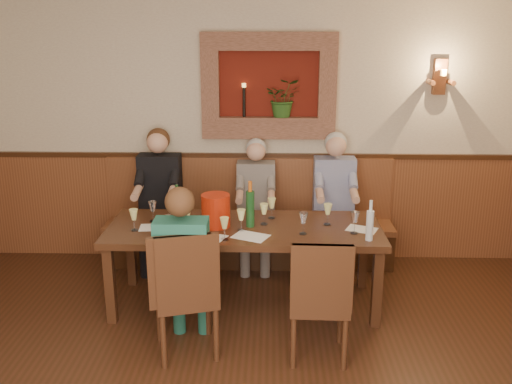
# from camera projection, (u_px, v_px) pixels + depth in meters

# --- Properties ---
(room_shell) EXTENTS (6.04, 6.04, 2.82)m
(room_shell) POSITION_uv_depth(u_px,v_px,m) (226.00, 142.00, 2.91)
(room_shell) COLOR #C2AE93
(room_shell) RESTS_ON ground
(wainscoting) EXTENTS (6.02, 6.02, 1.15)m
(wainscoting) POSITION_uv_depth(u_px,v_px,m) (230.00, 363.00, 3.29)
(wainscoting) COLOR brown
(wainscoting) RESTS_ON ground
(wall_niche) EXTENTS (1.36, 0.30, 1.06)m
(wall_niche) POSITION_uv_depth(u_px,v_px,m) (273.00, 91.00, 5.75)
(wall_niche) COLOR #5C160D
(wall_niche) RESTS_ON ground
(wall_sconce) EXTENTS (0.25, 0.20, 0.35)m
(wall_sconce) POSITION_uv_depth(u_px,v_px,m) (440.00, 78.00, 5.65)
(wall_sconce) COLOR brown
(wall_sconce) RESTS_ON ground
(dining_table) EXTENTS (2.40, 0.90, 0.75)m
(dining_table) POSITION_uv_depth(u_px,v_px,m) (245.00, 234.00, 5.03)
(dining_table) COLOR #3A2011
(dining_table) RESTS_ON ground
(bench) EXTENTS (3.00, 0.45, 1.11)m
(bench) POSITION_uv_depth(u_px,v_px,m) (249.00, 233.00, 6.03)
(bench) COLOR #381E0F
(bench) RESTS_ON ground
(chair_near_left) EXTENTS (0.57, 0.57, 1.04)m
(chair_near_left) POSITION_uv_depth(u_px,v_px,m) (187.00, 317.00, 4.37)
(chair_near_left) COLOR #3A2011
(chair_near_left) RESTS_ON ground
(chair_near_right) EXTENTS (0.45, 0.45, 0.99)m
(chair_near_right) POSITION_uv_depth(u_px,v_px,m) (318.00, 322.00, 4.32)
(chair_near_right) COLOR #3A2011
(chair_near_right) RESTS_ON ground
(person_bench_left) EXTENTS (0.43, 0.53, 1.45)m
(person_bench_left) POSITION_uv_depth(u_px,v_px,m) (160.00, 211.00, 5.88)
(person_bench_left) COLOR black
(person_bench_left) RESTS_ON ground
(person_bench_mid) EXTENTS (0.39, 0.48, 1.35)m
(person_bench_mid) POSITION_uv_depth(u_px,v_px,m) (256.00, 216.00, 5.87)
(person_bench_mid) COLOR #55514E
(person_bench_mid) RESTS_ON ground
(person_bench_right) EXTENTS (0.42, 0.51, 1.42)m
(person_bench_right) POSITION_uv_depth(u_px,v_px,m) (334.00, 214.00, 5.84)
(person_bench_right) COLOR navy
(person_bench_right) RESTS_ON ground
(person_chair_front) EXTENTS (0.39, 0.48, 1.36)m
(person_chair_front) POSITION_uv_depth(u_px,v_px,m) (185.00, 285.00, 4.33)
(person_chair_front) COLOR #163D50
(person_chair_front) RESTS_ON ground
(spittoon_bucket) EXTENTS (0.30, 0.30, 0.29)m
(spittoon_bucket) POSITION_uv_depth(u_px,v_px,m) (216.00, 210.00, 4.98)
(spittoon_bucket) COLOR red
(spittoon_bucket) RESTS_ON dining_table
(wine_bottle_green_a) EXTENTS (0.09, 0.09, 0.41)m
(wine_bottle_green_a) POSITION_uv_depth(u_px,v_px,m) (250.00, 208.00, 4.96)
(wine_bottle_green_a) COLOR #19471E
(wine_bottle_green_a) RESTS_ON dining_table
(wine_bottle_green_b) EXTENTS (0.07, 0.07, 0.36)m
(wine_bottle_green_b) POSITION_uv_depth(u_px,v_px,m) (178.00, 208.00, 5.04)
(wine_bottle_green_b) COLOR #19471E
(wine_bottle_green_b) RESTS_ON dining_table
(water_bottle) EXTENTS (0.07, 0.07, 0.34)m
(water_bottle) POSITION_uv_depth(u_px,v_px,m) (370.00, 224.00, 4.65)
(water_bottle) COLOR silver
(water_bottle) RESTS_ON dining_table
(tasting_sheet_a) EXTENTS (0.27, 0.21, 0.00)m
(tasting_sheet_a) POSITION_uv_depth(u_px,v_px,m) (154.00, 227.00, 4.98)
(tasting_sheet_a) COLOR white
(tasting_sheet_a) RESTS_ON dining_table
(tasting_sheet_b) EXTENTS (0.34, 0.30, 0.00)m
(tasting_sheet_b) POSITION_uv_depth(u_px,v_px,m) (251.00, 236.00, 4.77)
(tasting_sheet_b) COLOR white
(tasting_sheet_b) RESTS_ON dining_table
(tasting_sheet_c) EXTENTS (0.30, 0.26, 0.00)m
(tasting_sheet_c) POSITION_uv_depth(u_px,v_px,m) (362.00, 229.00, 4.93)
(tasting_sheet_c) COLOR white
(tasting_sheet_c) RESTS_ON dining_table
(tasting_sheet_d) EXTENTS (0.36, 0.31, 0.00)m
(tasting_sheet_d) POSITION_uv_depth(u_px,v_px,m) (207.00, 237.00, 4.75)
(tasting_sheet_d) COLOR white
(tasting_sheet_d) RESTS_ON dining_table
(wine_glass_0) EXTENTS (0.08, 0.08, 0.19)m
(wine_glass_0) POSITION_uv_depth(u_px,v_px,m) (134.00, 220.00, 4.88)
(wine_glass_0) COLOR #F8FF98
(wine_glass_0) RESTS_ON dining_table
(wine_glass_1) EXTENTS (0.08, 0.08, 0.19)m
(wine_glass_1) POSITION_uv_depth(u_px,v_px,m) (153.00, 211.00, 5.10)
(wine_glass_1) COLOR white
(wine_glass_1) RESTS_ON dining_table
(wine_glass_2) EXTENTS (0.08, 0.08, 0.19)m
(wine_glass_2) POSITION_uv_depth(u_px,v_px,m) (187.00, 222.00, 4.83)
(wine_glass_2) COLOR #F8FF98
(wine_glass_2) RESTS_ON dining_table
(wine_glass_3) EXTENTS (0.08, 0.08, 0.19)m
(wine_glass_3) POSITION_uv_depth(u_px,v_px,m) (206.00, 214.00, 5.04)
(wine_glass_3) COLOR white
(wine_glass_3) RESTS_ON dining_table
(wine_glass_4) EXTENTS (0.08, 0.08, 0.19)m
(wine_glass_4) POSITION_uv_depth(u_px,v_px,m) (241.00, 220.00, 4.88)
(wine_glass_4) COLOR #F8FF98
(wine_glass_4) RESTS_ON dining_table
(wine_glass_5) EXTENTS (0.08, 0.08, 0.19)m
(wine_glass_5) POSITION_uv_depth(u_px,v_px,m) (264.00, 214.00, 5.03)
(wine_glass_5) COLOR #F8FF98
(wine_glass_5) RESTS_ON dining_table
(wine_glass_6) EXTENTS (0.08, 0.08, 0.19)m
(wine_glass_6) POSITION_uv_depth(u_px,v_px,m) (303.00, 223.00, 4.80)
(wine_glass_6) COLOR white
(wine_glass_6) RESTS_ON dining_table
(wine_glass_7) EXTENTS (0.08, 0.08, 0.19)m
(wine_glass_7) POSITION_uv_depth(u_px,v_px,m) (328.00, 214.00, 5.02)
(wine_glass_7) COLOR #F8FF98
(wine_glass_7) RESTS_ON dining_table
(wine_glass_8) EXTENTS (0.08, 0.08, 0.19)m
(wine_glass_8) POSITION_uv_depth(u_px,v_px,m) (355.00, 223.00, 4.82)
(wine_glass_8) COLOR white
(wine_glass_8) RESTS_ON dining_table
(wine_glass_9) EXTENTS (0.08, 0.08, 0.19)m
(wine_glass_9) POSITION_uv_depth(u_px,v_px,m) (225.00, 229.00, 4.68)
(wine_glass_9) COLOR #F8FF98
(wine_glass_9) RESTS_ON dining_table
(wine_glass_10) EXTENTS (0.08, 0.08, 0.19)m
(wine_glass_10) POSITION_uv_depth(u_px,v_px,m) (170.00, 226.00, 4.74)
(wine_glass_10) COLOR white
(wine_glass_10) RESTS_ON dining_table
(wine_glass_11) EXTENTS (0.08, 0.08, 0.19)m
(wine_glass_11) POSITION_uv_depth(u_px,v_px,m) (272.00, 208.00, 5.19)
(wine_glass_11) COLOR #F8FF98
(wine_glass_11) RESTS_ON dining_table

